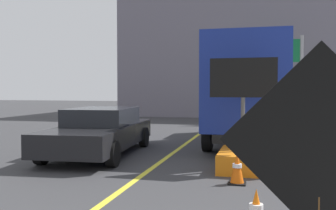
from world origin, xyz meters
TOP-DOWN VIEW (x-y plane):
  - lane_center_stripe at (0.00, 6.00)m, footprint 0.14×36.00m
  - roadwork_sign at (3.06, 1.64)m, footprint 1.63×0.19m
  - arrow_board_trailer at (2.17, 7.63)m, footprint 1.60×1.81m
  - box_truck at (2.17, 12.10)m, footprint 2.66×7.46m
  - pickup_car at (-2.08, 8.83)m, footprint 2.43×5.32m
  - highway_guide_sign at (4.04, 20.90)m, footprint 2.78×0.34m
  - far_building_block at (0.76, 28.93)m, footprint 16.55×9.51m
  - traffic_cone_near_sign at (2.54, 3.59)m, footprint 0.36×0.36m
  - traffic_cone_mid_lane at (2.13, 6.16)m, footprint 0.36×0.36m

SIDE VIEW (x-z plane):
  - lane_center_stripe at x=0.00m, z-range 0.00..0.01m
  - traffic_cone_near_sign at x=2.54m, z-range -0.01..0.58m
  - traffic_cone_mid_lane at x=2.13m, z-range -0.01..0.66m
  - arrow_board_trailer at x=2.17m, z-range -0.87..1.83m
  - pickup_car at x=-2.08m, z-range 0.01..1.39m
  - roadwork_sign at x=3.06m, z-range 0.30..2.64m
  - box_truck at x=2.17m, z-range 0.12..3.72m
  - highway_guide_sign at x=4.04m, z-range 0.92..5.92m
  - far_building_block at x=0.76m, z-range 0.00..9.10m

